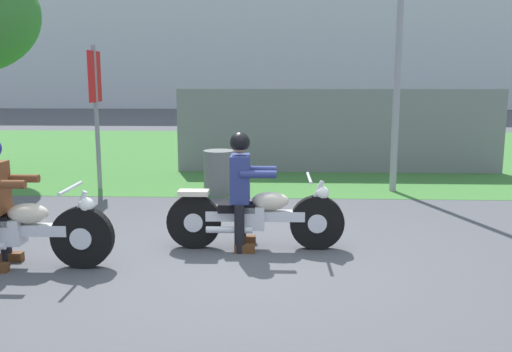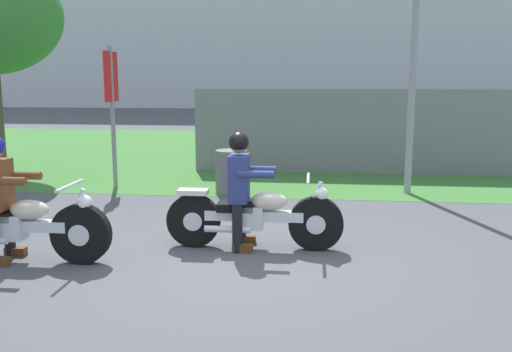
% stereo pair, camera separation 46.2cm
% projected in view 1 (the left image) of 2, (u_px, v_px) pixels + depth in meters
% --- Properties ---
extents(ground, '(120.00, 120.00, 0.00)m').
position_uv_depth(ground, '(241.00, 259.00, 6.31)').
color(ground, '#4C4C51').
extents(grass_verge, '(60.00, 12.00, 0.01)m').
position_uv_depth(grass_verge, '(265.00, 152.00, 15.40)').
color(grass_verge, '#3D7533').
rests_on(grass_verge, ground).
extents(motorcycle_lead, '(2.13, 0.66, 0.88)m').
position_uv_depth(motorcycle_lead, '(256.00, 216.00, 6.64)').
color(motorcycle_lead, black).
rests_on(motorcycle_lead, ground).
extents(rider_lead, '(0.55, 0.48, 1.40)m').
position_uv_depth(rider_lead, '(242.00, 181.00, 6.58)').
color(rider_lead, black).
rests_on(rider_lead, ground).
extents(motorcycle_follow, '(2.19, 0.66, 0.89)m').
position_uv_depth(motorcycle_follow, '(13.00, 231.00, 5.99)').
color(motorcycle_follow, black).
rests_on(motorcycle_follow, ground).
extents(trash_can, '(0.55, 0.55, 0.78)m').
position_uv_depth(trash_can, '(219.00, 173.00, 9.76)').
color(trash_can, '#595E5B').
rests_on(trash_can, ground).
extents(sign_banner, '(0.08, 0.60, 2.60)m').
position_uv_depth(sign_banner, '(96.00, 95.00, 9.95)').
color(sign_banner, gray).
rests_on(sign_banner, ground).
extents(fence_segment, '(7.00, 0.06, 1.80)m').
position_uv_depth(fence_segment, '(339.00, 131.00, 11.93)').
color(fence_segment, slate).
rests_on(fence_segment, ground).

